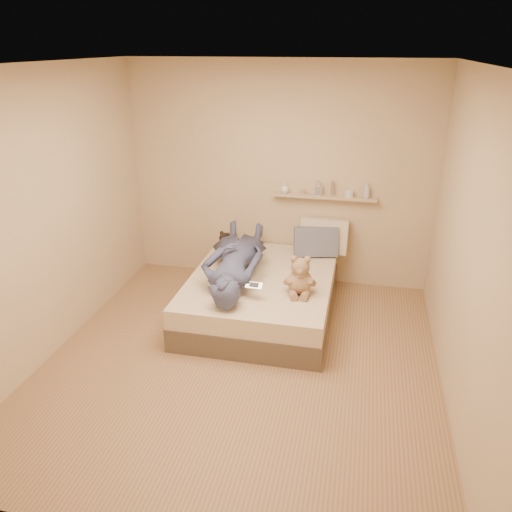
% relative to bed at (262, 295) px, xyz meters
% --- Properties ---
extents(room, '(3.80, 3.80, 3.80)m').
position_rel_bed_xyz_m(room, '(0.00, -0.93, 1.08)').
color(room, '#96764E').
rests_on(room, ground).
extents(bed, '(1.50, 1.90, 0.45)m').
position_rel_bed_xyz_m(bed, '(0.00, 0.00, 0.00)').
color(bed, brown).
rests_on(bed, floor).
extents(game_console, '(0.17, 0.08, 0.06)m').
position_rel_bed_xyz_m(game_console, '(0.03, -0.52, 0.37)').
color(game_console, '#BBBDC3').
rests_on(game_console, bed).
extents(teddy_bear, '(0.34, 0.33, 0.41)m').
position_rel_bed_xyz_m(teddy_bear, '(0.45, -0.32, 0.40)').
color(teddy_bear, '#A77C5B').
rests_on(teddy_bear, bed).
extents(dark_plush, '(0.20, 0.20, 0.31)m').
position_rel_bed_xyz_m(dark_plush, '(-0.51, 0.42, 0.36)').
color(dark_plush, black).
rests_on(dark_plush, bed).
extents(pillow_cream, '(0.56, 0.25, 0.42)m').
position_rel_bed_xyz_m(pillow_cream, '(0.58, 0.83, 0.43)').
color(pillow_cream, '#C1B399').
rests_on(pillow_cream, bed).
extents(pillow_grey, '(0.53, 0.32, 0.36)m').
position_rel_bed_xyz_m(pillow_grey, '(0.50, 0.69, 0.40)').
color(pillow_grey, slate).
rests_on(pillow_grey, bed).
extents(person, '(0.80, 1.75, 0.41)m').
position_rel_bed_xyz_m(person, '(-0.28, -0.04, 0.43)').
color(person, '#434769').
rests_on(person, bed).
extents(wall_shelf, '(1.20, 0.12, 0.03)m').
position_rel_bed_xyz_m(wall_shelf, '(0.55, 0.91, 0.88)').
color(wall_shelf, tan).
rests_on(wall_shelf, wall_back).
extents(shelf_bottles, '(1.05, 0.14, 0.18)m').
position_rel_bed_xyz_m(shelf_bottles, '(0.54, 0.91, 0.96)').
color(shelf_bottles, white).
rests_on(shelf_bottles, wall_shelf).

